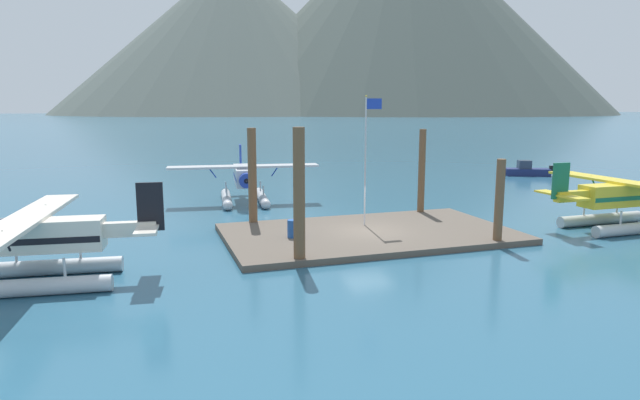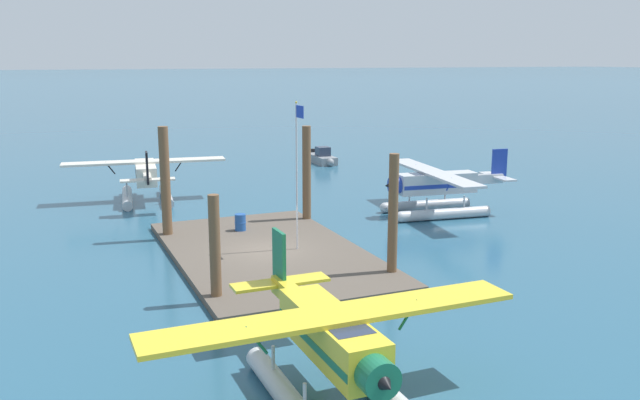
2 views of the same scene
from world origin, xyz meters
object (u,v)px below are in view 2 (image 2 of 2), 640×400
fuel_drum (240,222)px  boat_grey_open_west (322,158)px  seaplane_cream_port_aft (146,178)px  seaplane_silver_bow_left (436,189)px  flagpole (297,160)px  seaplane_yellow_stbd_aft (332,348)px

fuel_drum → boat_grey_open_west: size_ratio=0.18×
seaplane_cream_port_aft → boat_grey_open_west: seaplane_cream_port_aft is taller
seaplane_cream_port_aft → seaplane_silver_bow_left: (10.67, 15.46, 0.00)m
flagpole → fuel_drum: size_ratio=7.98×
seaplane_cream_port_aft → seaplane_silver_bow_left: size_ratio=1.00×
fuel_drum → seaplane_silver_bow_left: bearing=91.1°
flagpole → seaplane_yellow_stbd_aft: (13.39, -4.14, -3.02)m
flagpole → fuel_drum: (-4.58, -1.52, -3.86)m
flagpole → seaplane_cream_port_aft: flagpole is taller
boat_grey_open_west → seaplane_cream_port_aft: bearing=-58.0°
seaplane_cream_port_aft → boat_grey_open_west: (-10.71, 17.10, -1.09)m
seaplane_yellow_stbd_aft → boat_grey_open_west: (-39.59, 16.49, -1.09)m
flagpole → seaplane_cream_port_aft: bearing=-162.9°
flagpole → boat_grey_open_west: size_ratio=1.43×
seaplane_silver_bow_left → fuel_drum: bearing=-88.9°
boat_grey_open_west → fuel_drum: bearing=-32.7°
seaplane_silver_bow_left → seaplane_yellow_stbd_aft: same height
fuel_drum → seaplane_cream_port_aft: bearing=-163.5°
seaplane_silver_bow_left → seaplane_yellow_stbd_aft: 23.50m
flagpole → boat_grey_open_west: (-26.20, 12.35, -4.11)m
fuel_drum → seaplane_yellow_stbd_aft: 18.18m
seaplane_yellow_stbd_aft → boat_grey_open_west: bearing=157.4°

